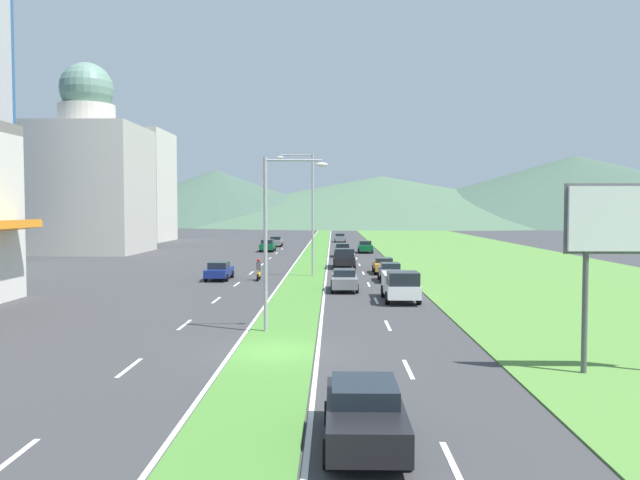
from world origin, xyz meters
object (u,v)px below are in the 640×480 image
street_lamp_near (273,231)px  car_6 (384,265)px  car_8 (344,280)px  pickup_truck_1 (344,258)px  car_3 (390,272)px  car_1 (343,250)px  car_5 (219,271)px  car_2 (365,247)px  car_7 (276,241)px  pickup_truck_0 (401,286)px  car_0 (365,413)px  motorcycle_rider (259,271)px  street_lamp_mid (309,207)px  car_9 (268,245)px  car_4 (340,238)px  billboard_roadside (632,230)px

street_lamp_near → car_6: (7.39, 27.90, -4.08)m
car_8 → pickup_truck_1: size_ratio=0.82×
car_6 → car_3: bearing=0.4°
car_1 → car_5: size_ratio=0.98×
car_2 → car_8: bearing=-5.0°
car_1 → car_2: car_1 is taller
car_5 → pickup_truck_1: bearing=-44.3°
car_7 → car_8: size_ratio=1.00×
car_6 → pickup_truck_0: bearing=-1.0°
car_0 → car_3: size_ratio=1.12×
car_6 → pickup_truck_1: pickup_truck_1 is taller
car_0 → car_7: size_ratio=1.05×
street_lamp_near → motorcycle_rider: bearing=98.5°
street_lamp_mid → pickup_truck_1: (3.16, 8.15, -5.04)m
street_lamp_near → street_lamp_mid: street_lamp_mid is taller
car_8 → car_9: bearing=-166.9°
car_5 → car_4: bearing=-9.9°
car_2 → billboard_roadside: bearing=5.6°
pickup_truck_0 → car_8: bearing=-146.7°
pickup_truck_1 → car_4: bearing=179.9°
billboard_roadside → motorcycle_rider: (-16.47, 29.43, -4.34)m
car_7 → pickup_truck_1: (10.01, -36.08, 0.19)m
car_5 → car_7: car_7 is taller
car_4 → motorcycle_rider: 61.44m
car_2 → car_5: bearing=-22.6°
car_8 → car_5: bearing=-123.9°
street_lamp_near → pickup_truck_1: bearing=83.3°
car_3 → motorcycle_rider: motorcycle_rider is taller
car_5 → car_7: bearing=-0.6°
car_2 → car_0: bearing=-2.9°
street_lamp_mid → car_8: street_lamp_mid is taller
car_4 → car_0: bearing=-0.2°
car_7 → motorcycle_rider: size_ratio=2.20×
street_lamp_mid → pickup_truck_0: size_ratio=1.96×
street_lamp_near → car_2: street_lamp_near is taller
pickup_truck_0 → motorcycle_rider: (-10.34, 11.72, -0.24)m
car_3 → car_7: car_7 is taller
billboard_roadside → car_0: size_ratio=1.45×
car_8 → pickup_truck_1: 17.58m
car_5 → car_9: bearing=-0.6°
car_3 → motorcycle_rider: size_ratio=2.06×
billboard_roadside → pickup_truck_0: size_ratio=1.24×
car_6 → car_7: 43.38m
car_1 → car_6: car_1 is taller
car_3 → car_7: bearing=-164.1°
billboard_roadside → pickup_truck_1: 41.82m
car_3 → car_4: size_ratio=1.00×
pickup_truck_0 → car_0: bearing=-8.1°
car_9 → motorcycle_rider: (2.95, -35.67, -0.07)m
car_3 → pickup_truck_1: bearing=-162.9°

